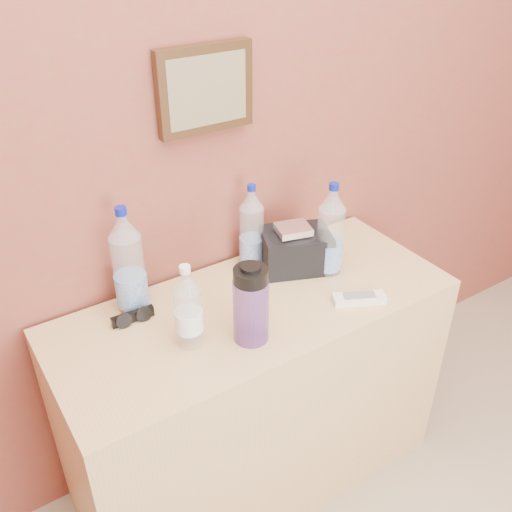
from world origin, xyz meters
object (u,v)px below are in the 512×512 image
Objects in this scene: dresser at (255,395)px; pet_large_c at (252,230)px; pet_large_d at (330,234)px; ac_remote at (359,298)px; pet_small at (188,311)px; toiletry_bag at (296,248)px; foil_packet at (293,229)px; sunglasses at (133,317)px; pet_large_b at (129,266)px; nalgene_bottle at (251,304)px.

pet_large_c reaches higher than dresser.
pet_large_d is 1.98× the size of ac_remote.
pet_small is 1.16× the size of toiletry_bag.
foil_packet is at bearing -127.46° from toiletry_bag.
ac_remote is at bearing -12.17° from pet_small.
sunglasses is 0.80× the size of ac_remote.
pet_large_d reaches higher than toiletry_bag.
pet_small is at bearing -58.55° from sunglasses.
toiletry_bag is (0.48, 0.15, -0.04)m from pet_small.
foil_packet reaches higher than ac_remote.
sunglasses is 0.58m from toiletry_bag.
pet_large_c is 1.14× the size of pet_small.
sunglasses is at bearing 159.82° from dresser.
pet_large_b is at bearing -167.15° from toiletry_bag.
pet_large_c reaches higher than sunglasses.
nalgene_bottle is (-0.21, -0.33, -0.01)m from pet_large_c.
pet_large_c is 0.39m from nalgene_bottle.
nalgene_bottle is 2.31× the size of foil_packet.
pet_large_b is 0.56m from toiletry_bag.
pet_large_d is 0.12m from foil_packet.
toiletry_bag is (-0.08, 0.08, -0.07)m from pet_large_d.
toiletry_bag is (0.11, -0.10, -0.06)m from pet_large_c.
pet_large_d is 0.43m from nalgene_bottle.
sunglasses is (-0.03, -0.06, -0.14)m from pet_large_b.
pet_large_d reaches higher than pet_large_c.
ac_remote is at bearing -73.15° from foil_packet.
pet_large_d reaches higher than pet_small.
nalgene_bottle is 0.37m from foil_packet.
toiletry_bag is at bearing -9.24° from pet_large_b.
pet_large_b is at bearing 66.85° from sunglasses.
pet_small is (-0.25, -0.05, 0.51)m from dresser.
pet_large_b is at bearing 175.45° from ac_remote.
ac_remote is 0.28m from toiletry_bag.
dresser is at bearing -120.15° from pet_large_c.
sunglasses is at bearing -160.50° from toiletry_bag.
pet_large_c reaches higher than nalgene_bottle.
pet_large_d is at bearing -22.14° from toiletry_bag.
pet_large_c is at bearing 139.96° from ac_remote.
pet_small is 0.48m from foil_packet.
nalgene_bottle reaches higher than toiletry_bag.
pet_large_d is 3.03× the size of foil_packet.
pet_large_c is at bearing 159.91° from toiletry_bag.
pet_large_c is (0.44, 0.01, -0.02)m from pet_large_b.
foil_packet reaches higher than dresser.
sunglasses is 1.23× the size of foil_packet.
nalgene_bottle reaches higher than dresser.
ac_remote is at bearing -5.91° from nalgene_bottle.
pet_small reaches higher than foil_packet.
pet_large_d is (0.19, -0.18, 0.01)m from pet_large_c.
nalgene_bottle is at bearing -123.01° from pet_large_c.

